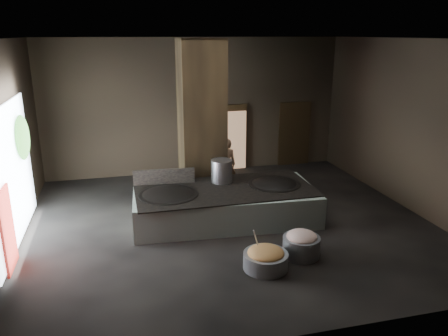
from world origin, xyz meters
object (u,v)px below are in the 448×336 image
object	(u,v)px
wok_left	(168,197)
hearth_platform	(225,204)
veg_basin	(266,261)
meat_basin	(301,246)
stock_pot	(222,171)
cook	(226,165)
wok_right	(274,187)

from	to	relation	value
wok_left	hearth_platform	bearing A→B (deg)	1.97
hearth_platform	wok_left	size ratio (longest dim) A/B	3.17
veg_basin	meat_basin	world-z (taller)	meat_basin
stock_pot	cook	bearing A→B (deg)	71.50
wok_left	veg_basin	xyz separation A→B (m)	(1.65, -2.58, -0.58)
wok_left	meat_basin	size ratio (longest dim) A/B	1.81
meat_basin	hearth_platform	bearing A→B (deg)	115.79
hearth_platform	meat_basin	size ratio (longest dim) A/B	5.74
wok_left	veg_basin	size ratio (longest dim) A/B	1.58
stock_pot	meat_basin	distance (m)	3.19
stock_pot	veg_basin	size ratio (longest dim) A/B	0.65
wok_left	stock_pot	xyz separation A→B (m)	(1.50, 0.60, 0.38)
wok_left	meat_basin	xyz separation A→B (m)	(2.57, -2.26, -0.53)
hearth_platform	wok_left	xyz separation A→B (m)	(-1.45, -0.05, 0.35)
hearth_platform	meat_basin	distance (m)	2.58
wok_right	stock_pot	xyz separation A→B (m)	(-1.30, 0.50, 0.38)
wok_left	meat_basin	distance (m)	3.46
wok_left	veg_basin	world-z (taller)	wok_left
veg_basin	meat_basin	size ratio (longest dim) A/B	1.15
meat_basin	wok_left	bearing A→B (deg)	138.61
hearth_platform	wok_right	size ratio (longest dim) A/B	3.41
hearth_platform	wok_left	world-z (taller)	wok_left
wok_right	hearth_platform	bearing A→B (deg)	-177.88
stock_pot	veg_basin	bearing A→B (deg)	-87.33
wok_left	wok_right	world-z (taller)	wok_left
wok_right	meat_basin	xyz separation A→B (m)	(-0.23, -2.36, -0.53)
hearth_platform	veg_basin	xyz separation A→B (m)	(0.20, -2.63, -0.23)
stock_pot	cook	world-z (taller)	cook
hearth_platform	veg_basin	bearing A→B (deg)	-81.90
stock_pot	meat_basin	world-z (taller)	stock_pot
cook	wok_left	bearing A→B (deg)	53.58
hearth_platform	stock_pot	world-z (taller)	stock_pot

